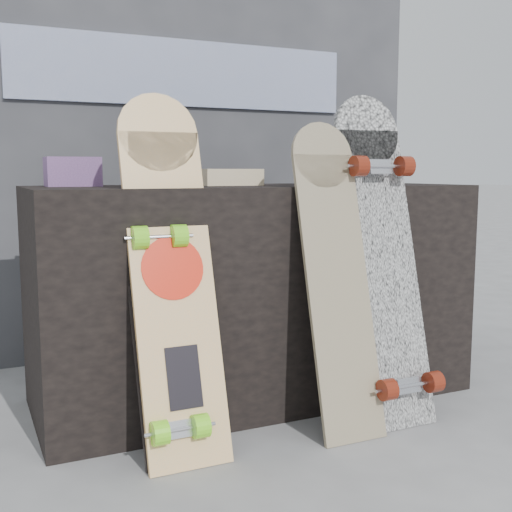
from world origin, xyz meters
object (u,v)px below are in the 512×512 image
vendor_table (254,292)px  longboard_celtic (336,268)px  skateboard_dark (163,314)px  longboard_cascadia (384,251)px  longboard_geisha (171,263)px

vendor_table → longboard_celtic: (0.12, -0.39, 0.14)m
vendor_table → skateboard_dark: 0.56m
longboard_cascadia → skateboard_dark: 0.79m
vendor_table → longboard_celtic: longboard_celtic is taller
skateboard_dark → longboard_geisha: bearing=26.0°
skateboard_dark → longboard_celtic: bearing=-5.3°
longboard_celtic → skateboard_dark: 0.58m
vendor_table → longboard_geisha: size_ratio=1.46×
longboard_celtic → longboard_cascadia: size_ratio=0.91×
longboard_geisha → longboard_cascadia: 0.74m
longboard_geisha → longboard_cascadia: size_ratio=0.98×
longboard_celtic → vendor_table: bearing=106.4°
longboard_geisha → longboard_cascadia: longboard_cascadia is taller
longboard_celtic → skateboard_dark: (-0.57, 0.05, -0.11)m
longboard_cascadia → vendor_table: bearing=131.6°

